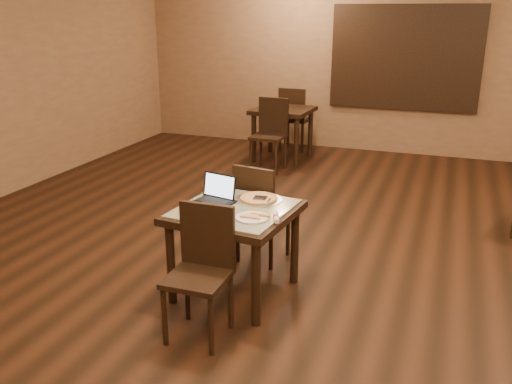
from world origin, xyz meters
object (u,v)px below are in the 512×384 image
at_px(chair_main_far, 259,208).
at_px(other_table_b_chair_far, 294,115).
at_px(other_table_b, 283,117).
at_px(chair_main_near, 202,263).
at_px(pizza_pan, 259,199).
at_px(tiled_table, 235,219).
at_px(other_table_b_chair_near, 271,130).
at_px(laptop, 217,194).

xyz_separation_m(chair_main_far, other_table_b_chair_far, (-0.93, 4.27, 0.06)).
bearing_deg(other_table_b, chair_main_near, -76.33).
height_order(pizza_pan, other_table_b, other_table_b).
distance_m(chair_main_near, other_table_b_chair_far, 5.59).
distance_m(pizza_pan, other_table_b_chair_far, 4.77).
distance_m(chair_main_near, other_table_b, 4.98).
bearing_deg(tiled_table, other_table_b, 108.20).
bearing_deg(other_table_b_chair_far, other_table_b_chair_near, 93.23).
relative_size(chair_main_far, other_table_b_chair_near, 0.91).
distance_m(chair_main_near, chair_main_far, 1.23).
xyz_separation_m(laptop, other_table_b_chair_far, (-0.74, 4.79, -0.22)).
distance_m(chair_main_far, other_table_b_chair_far, 4.37).
relative_size(chair_main_near, pizza_pan, 2.44).
xyz_separation_m(laptop, pizza_pan, (0.32, 0.14, -0.05)).
bearing_deg(chair_main_near, other_table_b_chair_far, 98.92).
xyz_separation_m(chair_main_near, laptop, (-0.20, 0.72, 0.27)).
bearing_deg(other_table_b_chair_far, chair_main_far, 105.09).
xyz_separation_m(laptop, other_table_b, (-0.74, 4.17, -0.14)).
bearing_deg(laptop, chair_main_near, -62.56).
distance_m(laptop, other_table_b, 4.24).
bearing_deg(tiled_table, pizza_pan, 69.24).
bearing_deg(other_table_b_chair_near, chair_main_near, -74.87).
relative_size(pizza_pan, other_table_b_chair_near, 0.38).
relative_size(laptop, pizza_pan, 0.89).
height_order(chair_main_near, laptop, laptop).
height_order(chair_main_near, pizza_pan, chair_main_near).
bearing_deg(laptop, chair_main_far, 82.03).
xyz_separation_m(other_table_b, other_table_b_chair_far, (-0.00, 0.62, -0.08)).
distance_m(chair_main_far, other_table_b, 3.78).
bearing_deg(laptop, pizza_pan, 35.50).
height_order(tiled_table, laptop, laptop).
height_order(chair_main_near, other_table_b_chair_near, other_table_b_chair_near).
distance_m(tiled_table, laptop, 0.27).
distance_m(chair_main_far, other_table_b_chair_near, 3.18).
bearing_deg(chair_main_far, other_table_b_chair_far, -68.74).
distance_m(tiled_table, pizza_pan, 0.29).
distance_m(tiled_table, chair_main_near, 0.63).
bearing_deg(other_table_b_chair_far, other_table_b, 93.23).
bearing_deg(other_table_b, other_table_b_chair_near, -86.77).
relative_size(laptop, other_table_b, 0.39).
bearing_deg(other_table_b, laptop, -77.15).
bearing_deg(chair_main_near, laptop, 104.74).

